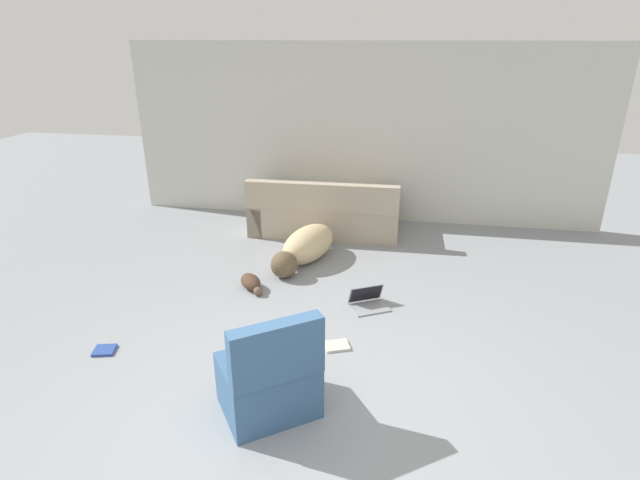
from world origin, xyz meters
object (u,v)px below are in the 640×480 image
Objects in this scene: book_blue at (104,350)px; book_cream at (337,346)px; couch at (325,214)px; dog at (305,247)px; side_chair at (270,379)px; cat at (251,283)px; laptop_open at (368,300)px.

book_blue is 2.01m from book_cream.
dog is (-0.06, -1.03, -0.06)m from couch.
dog is 2.60m from side_chair.
couch reaches higher than cat.
side_chair is (-0.35, -0.88, 0.27)m from book_cream.
book_blue is (-2.16, -1.20, -0.06)m from laptop_open.
couch is 2.80m from book_cream.
side_chair reaches higher than couch.
dog reaches higher than book_blue.
couch is 1.47× the size of dog.
book_blue is (-0.90, -1.34, -0.06)m from cat.
laptop_open is at bearing 60.78° from dog.
laptop_open is (0.77, -1.96, -0.19)m from couch.
couch reaches higher than laptop_open.
laptop_open reaches higher than book_cream.
couch is 5.05× the size of cat.
couch is 4.45× the size of laptop_open.
dog is 1.65× the size of side_chair.
cat is 0.88× the size of laptop_open.
book_blue and book_cream have the same top height.
side_chair reaches higher than cat.
dog is at bearing 57.96° from book_blue.
side_chair reaches higher than book_blue.
couch is at bearing -164.40° from dog.
cat is (-0.49, -1.82, -0.19)m from couch.
dog reaches higher than cat.
dog reaches higher than laptop_open.
side_chair is (1.62, -0.46, 0.27)m from book_blue.
side_chair reaches higher than dog.
dog is 1.26m from laptop_open.
book_cream is (1.97, 0.43, 0.00)m from book_blue.
book_cream is 0.99m from side_chair.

